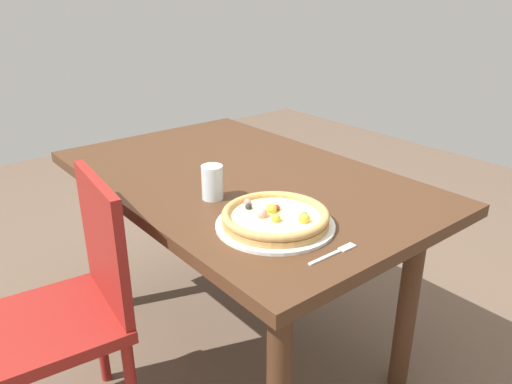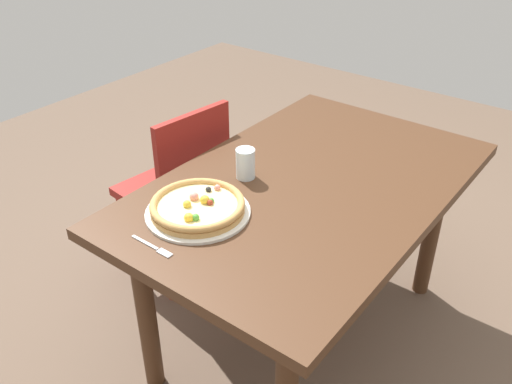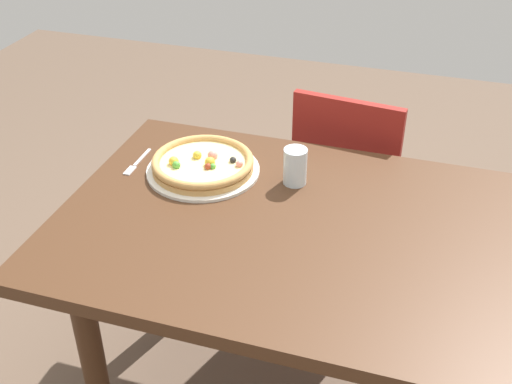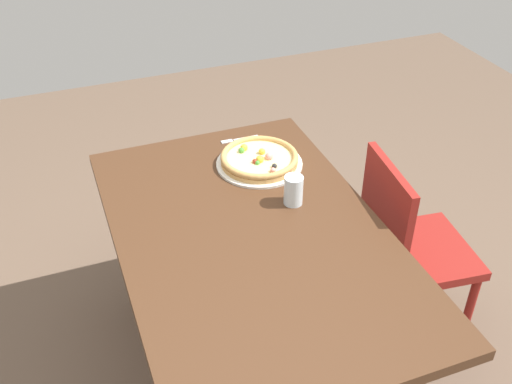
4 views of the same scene
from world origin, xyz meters
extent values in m
plane|color=brown|center=(0.00, 0.00, 0.00)|extent=(6.00, 6.00, 0.00)
cube|color=#472B19|center=(0.00, 0.00, 0.73)|extent=(1.42, 0.90, 0.04)
cylinder|color=#472B19|center=(-0.56, -0.30, 0.35)|extent=(0.07, 0.07, 0.71)
cylinder|color=#472B19|center=(-0.56, 0.30, 0.35)|extent=(0.07, 0.07, 0.71)
cylinder|color=#472B19|center=(0.56, 0.30, 0.35)|extent=(0.07, 0.07, 0.71)
cylinder|color=maroon|center=(-0.15, -0.54, 0.21)|extent=(0.04, 0.04, 0.41)
cube|color=maroon|center=(0.00, -0.73, 0.43)|extent=(0.44, 0.44, 0.04)
cube|color=maroon|center=(0.02, -0.55, 0.66)|extent=(0.38, 0.07, 0.42)
cylinder|color=silver|center=(0.39, -0.18, 0.75)|extent=(0.35, 0.35, 0.01)
cylinder|color=tan|center=(0.39, -0.18, 0.77)|extent=(0.31, 0.31, 0.02)
cylinder|color=beige|center=(0.39, -0.18, 0.78)|extent=(0.27, 0.27, 0.01)
torus|color=tan|center=(0.39, -0.18, 0.79)|extent=(0.31, 0.31, 0.02)
sphere|color=#E58C7F|center=(0.28, -0.19, 0.79)|extent=(0.02, 0.02, 0.02)
sphere|color=gold|center=(0.42, -0.20, 0.79)|extent=(0.03, 0.03, 0.03)
sphere|color=maroon|center=(0.37, -0.15, 0.79)|extent=(0.02, 0.02, 0.02)
sphere|color=#262626|center=(0.31, -0.21, 0.79)|extent=(0.02, 0.02, 0.02)
sphere|color=#4C9E38|center=(0.35, -0.15, 0.79)|extent=(0.02, 0.02, 0.02)
sphere|color=gold|center=(0.37, -0.17, 0.79)|extent=(0.03, 0.03, 0.03)
sphere|color=#4C9E38|center=(0.46, -0.13, 0.79)|extent=(0.02, 0.02, 0.02)
sphere|color=gold|center=(0.47, -0.14, 0.79)|extent=(0.03, 0.03, 0.03)
sphere|color=#E58C7F|center=(0.37, -0.21, 0.79)|extent=(0.03, 0.03, 0.03)
cube|color=silver|center=(0.61, -0.20, 0.75)|extent=(0.01, 0.11, 0.00)
cube|color=silver|center=(0.61, -0.11, 0.75)|extent=(0.02, 0.05, 0.00)
cylinder|color=silver|center=(0.11, -0.20, 0.80)|extent=(0.07, 0.07, 0.11)
camera|label=1|loc=(1.36, -1.03, 1.40)|focal=34.86mm
camera|label=2|loc=(1.47, 0.88, 1.76)|focal=38.59mm
camera|label=3|loc=(-0.26, 1.36, 1.77)|focal=44.71mm
camera|label=4|loc=(-1.49, 0.55, 2.06)|focal=42.20mm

